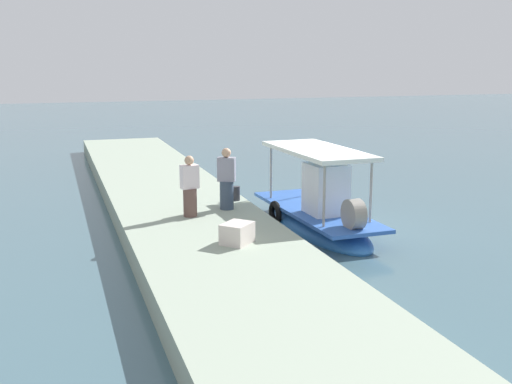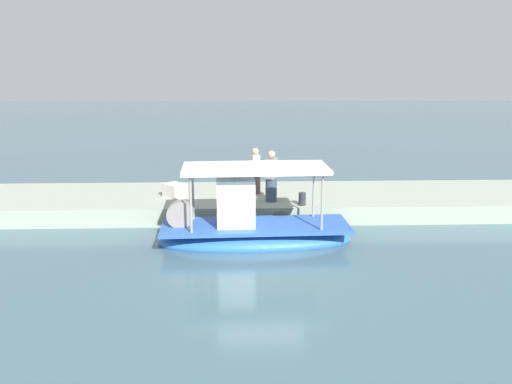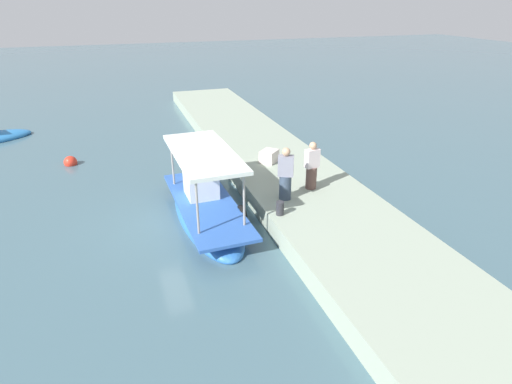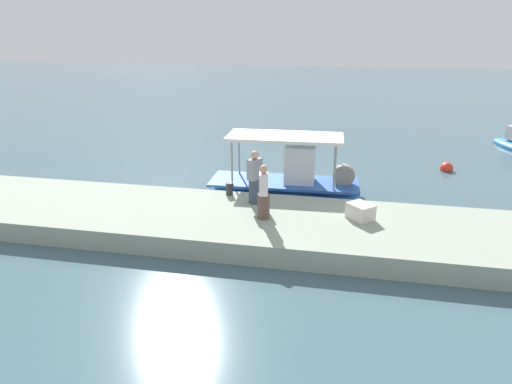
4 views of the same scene
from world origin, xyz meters
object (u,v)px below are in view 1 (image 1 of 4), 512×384
object	(u,v)px
fisherman_near_bollard	(190,189)
mooring_bollard	(236,193)
cargo_crate	(237,233)
fisherman_by_crate	(227,182)
main_fishing_boat	(318,215)

from	to	relation	value
fisherman_near_bollard	mooring_bollard	bearing A→B (deg)	130.86
mooring_bollard	cargo_crate	distance (m)	4.56
fisherman_by_crate	cargo_crate	size ratio (longest dim) A/B	2.44
main_fishing_boat	mooring_bollard	xyz separation A→B (m)	(-1.74, -1.94, 0.40)
fisherman_near_bollard	cargo_crate	size ratio (longest dim) A/B	2.32
main_fishing_boat	cargo_crate	distance (m)	4.17
main_fishing_boat	fisherman_near_bollard	size ratio (longest dim) A/B	3.51
main_fishing_boat	cargo_crate	size ratio (longest dim) A/B	8.12
main_fishing_boat	cargo_crate	world-z (taller)	main_fishing_boat
main_fishing_boat	fisherman_near_bollard	distance (m)	3.81
cargo_crate	main_fishing_boat	bearing A→B (deg)	129.56
fisherman_near_bollard	fisherman_by_crate	bearing A→B (deg)	113.33
mooring_bollard	cargo_crate	world-z (taller)	cargo_crate
fisherman_by_crate	fisherman_near_bollard	bearing A→B (deg)	-66.67
mooring_bollard	cargo_crate	xyz separation A→B (m)	(4.38, -1.26, 0.03)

